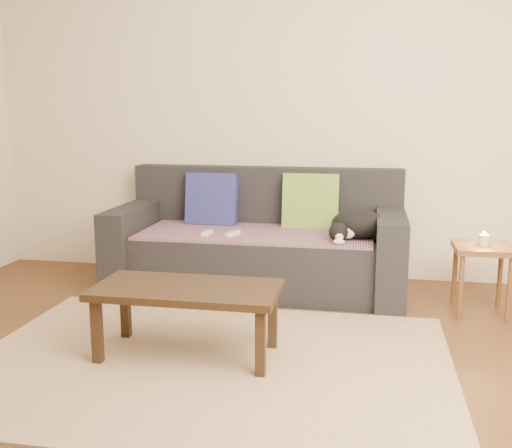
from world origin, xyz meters
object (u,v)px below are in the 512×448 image
at_px(cat, 357,225).
at_px(side_table, 483,258).
at_px(wii_remote_a, 207,233).
at_px(wii_remote_b, 233,234).
at_px(coffee_table, 187,295).
at_px(sofa, 259,246).

distance_m(cat, side_table, 0.83).
bearing_deg(wii_remote_a, wii_remote_b, -78.24).
relative_size(wii_remote_a, coffee_table, 0.15).
distance_m(cat, coffee_table, 1.45).
bearing_deg(wii_remote_a, side_table, -86.42).
relative_size(wii_remote_b, coffee_table, 0.15).
relative_size(wii_remote_b, side_table, 0.33).
distance_m(sofa, coffee_table, 1.35).
xyz_separation_m(side_table, coffee_table, (-1.66, -1.03, -0.03)).
bearing_deg(cat, sofa, 149.22).
xyz_separation_m(wii_remote_a, side_table, (1.84, -0.03, -0.08)).
bearing_deg(side_table, sofa, 168.29).
distance_m(sofa, cat, 0.78).
height_order(sofa, side_table, sofa).
bearing_deg(coffee_table, wii_remote_b, 90.05).
relative_size(wii_remote_a, side_table, 0.33).
xyz_separation_m(wii_remote_a, wii_remote_b, (0.18, 0.02, 0.00)).
height_order(wii_remote_b, side_table, wii_remote_b).
xyz_separation_m(sofa, cat, (0.72, -0.20, 0.23)).
height_order(wii_remote_a, coffee_table, wii_remote_a).
bearing_deg(cat, coffee_table, -142.04).
distance_m(side_table, coffee_table, 1.95).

